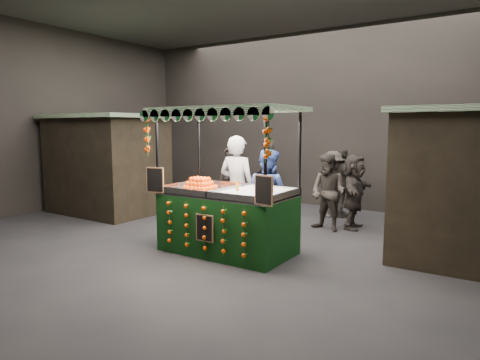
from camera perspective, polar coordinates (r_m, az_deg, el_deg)
The scene contains 13 objects.
ground at distance 8.30m, azimuth -2.95°, elevation -8.72°, with size 12.00×12.00×0.00m, color black.
market_hall at distance 8.07m, azimuth -3.11°, elevation 15.07°, with size 12.10×10.10×5.05m.
neighbour_stall_left at distance 11.82m, azimuth -17.47°, elevation 2.15°, with size 3.00×2.20×2.60m.
juice_stall at distance 7.62m, azimuth -1.80°, elevation -3.89°, with size 2.70×1.59×2.62m.
vendor_grey at distance 8.52m, azimuth -0.40°, elevation -1.07°, with size 0.81×0.56×2.11m.
vendor_blue at distance 8.38m, azimuth 3.76°, elevation -2.10°, with size 1.03×0.87×1.85m.
shopper_0 at distance 10.74m, azimuth -1.38°, elevation -0.24°, with size 0.66×0.45×1.78m.
shopper_1 at distance 9.44m, azimuth 11.84°, elevation -1.65°, with size 0.95×0.81×1.70m.
shopper_2 at distance 10.94m, azimuth 13.55°, elevation -0.38°, with size 1.04×1.02×1.75m.
shopper_3 at distance 10.90m, azimuth 12.38°, elevation -0.56°, with size 1.22×1.19×1.68m.
shopper_4 at distance 12.17m, azimuth -0.31°, elevation 0.61°, with size 1.03×0.95×1.77m.
shopper_5 at distance 9.77m, azimuth 15.17°, elevation -1.53°, with size 0.66×1.60×1.68m.
shopper_6 at distance 11.68m, azimuth 3.51°, elevation 0.60°, with size 0.74×0.82×1.88m.
Camera 1 is at (4.74, -6.43, 2.27)m, focal length 31.58 mm.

